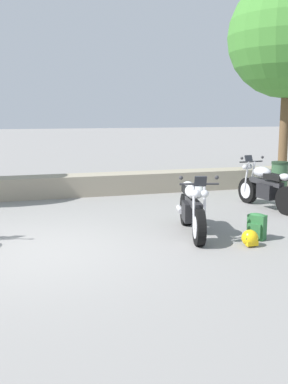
{
  "coord_description": "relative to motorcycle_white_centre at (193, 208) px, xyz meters",
  "views": [
    {
      "loc": [
        -0.27,
        -7.18,
        2.18
      ],
      "look_at": [
        2.28,
        1.2,
        0.65
      ],
      "focal_mm": 42.09,
      "sensor_mm": 36.0,
      "label": 1
    }
  ],
  "objects": [
    {
      "name": "trash_bin",
      "position": [
        4.09,
        3.45,
        -0.05
      ],
      "size": [
        0.46,
        0.46,
        0.86
      ],
      "color": "#335638",
      "rests_on": "ground"
    },
    {
      "name": "motorcycle_white_centre",
      "position": [
        0.0,
        0.0,
        0.0
      ],
      "size": [
        0.81,
        2.04,
        1.18
      ],
      "color": "black",
      "rests_on": "ground"
    },
    {
      "name": "rider_backpack",
      "position": [
        0.95,
        -0.64,
        -0.24
      ],
      "size": [
        0.35,
        0.35,
        0.47
      ],
      "color": "#2D6B38",
      "rests_on": "ground"
    },
    {
      "name": "rider_helmet",
      "position": [
        0.63,
        -0.98,
        -0.35
      ],
      "size": [
        0.28,
        0.28,
        0.28
      ],
      "color": "yellow",
      "rests_on": "ground"
    },
    {
      "name": "stone_wall",
      "position": [
        -2.9,
        4.6,
        -0.21
      ],
      "size": [
        36.0,
        0.8,
        0.55
      ],
      "primitive_type": "cube",
      "color": "gray",
      "rests_on": "ground"
    },
    {
      "name": "motorcycle_silver_far_right",
      "position": [
        2.55,
        1.65,
        0.0
      ],
      "size": [
        0.69,
        2.07,
        1.18
      ],
      "color": "black",
      "rests_on": "ground"
    },
    {
      "name": "ground_plane",
      "position": [
        -2.9,
        -0.2,
        -0.49
      ],
      "size": [
        120.0,
        120.0,
        0.0
      ],
      "primitive_type": "plane",
      "color": "gray"
    }
  ]
}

